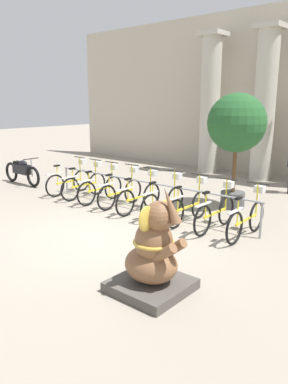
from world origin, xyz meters
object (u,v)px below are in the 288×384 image
(bicycle_4, at_px, (140,196))
(bicycle_7, at_px, (216,212))
(bicycle_1, at_px, (85,184))
(bicycle_6, at_px, (189,206))
(potted_tree, at_px, (237,127))
(bicycle_0, at_px, (70,180))
(bicycle_5, at_px, (164,200))
(bicycle_8, at_px, (247,218))
(elephant_statue, at_px, (153,256))
(bicycle_3, at_px, (121,191))
(motorcycle, at_px, (22,171))
(bicycle_2, at_px, (101,188))

(bicycle_4, height_order, bicycle_7, same)
(bicycle_1, bearing_deg, bicycle_6, 0.13)
(bicycle_7, height_order, potted_tree, potted_tree)
(bicycle_0, height_order, bicycle_5, same)
(bicycle_8, relative_size, elephant_statue, 1.02)
(bicycle_0, relative_size, bicycle_6, 1.00)
(bicycle_4, relative_size, bicycle_5, 1.00)
(bicycle_0, bearing_deg, bicycle_3, 0.04)
(bicycle_1, xyz_separation_m, motorcycle, (-2.97, -0.17, 0.05))
(bicycle_5, bearing_deg, bicycle_0, 179.95)
(bicycle_4, bearing_deg, bicycle_2, 179.12)
(motorcycle, bearing_deg, bicycle_5, 1.85)
(bicycle_0, relative_size, potted_tree, 0.57)
(bicycle_5, bearing_deg, motorcycle, -178.15)
(bicycle_3, xyz_separation_m, elephant_statue, (3.52, -3.01, 0.14))
(potted_tree, bearing_deg, bicycle_7, -73.26)
(potted_tree, bearing_deg, elephant_statue, -75.69)
(bicycle_3, bearing_deg, bicycle_7, -0.74)
(bicycle_6, xyz_separation_m, bicycle_8, (1.42, -0.02, 0.00))
(bicycle_2, height_order, potted_tree, potted_tree)
(bicycle_2, height_order, bicycle_4, same)
(bicycle_4, relative_size, bicycle_7, 1.00)
(bicycle_2, bearing_deg, potted_tree, 31.52)
(bicycle_0, xyz_separation_m, bicycle_3, (2.14, 0.00, 0.00))
(bicycle_0, height_order, bicycle_4, same)
(bicycle_2, relative_size, bicycle_4, 1.00)
(bicycle_0, xyz_separation_m, bicycle_4, (2.85, -0.07, 0.00))
(bicycle_0, distance_m, bicycle_7, 4.98)
(bicycle_0, relative_size, bicycle_7, 1.00)
(motorcycle, bearing_deg, potted_tree, 16.56)
(bicycle_1, relative_size, motorcycle, 0.84)
(bicycle_6, bearing_deg, bicycle_1, -179.87)
(bicycle_1, bearing_deg, elephant_statue, -31.14)
(bicycle_4, xyz_separation_m, motorcycle, (-5.11, -0.12, 0.05))
(bicycle_0, relative_size, bicycle_1, 1.00)
(bicycle_0, height_order, bicycle_1, same)
(bicycle_6, bearing_deg, bicycle_0, 179.89)
(bicycle_6, height_order, bicycle_8, same)
(bicycle_1, height_order, bicycle_3, same)
(bicycle_0, xyz_separation_m, bicycle_6, (4.27, -0.01, 0.00))
(bicycle_2, distance_m, motorcycle, 3.69)
(bicycle_4, distance_m, bicycle_6, 1.42)
(bicycle_0, relative_size, bicycle_5, 1.00)
(bicycle_4, distance_m, elephant_statue, 4.07)
(bicycle_6, height_order, bicycle_7, same)
(bicycle_1, height_order, elephant_statue, elephant_statue)
(bicycle_2, relative_size, bicycle_3, 1.00)
(bicycle_1, height_order, bicycle_6, same)
(bicycle_8, distance_m, motorcycle, 7.96)
(bicycle_3, distance_m, bicycle_4, 0.72)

